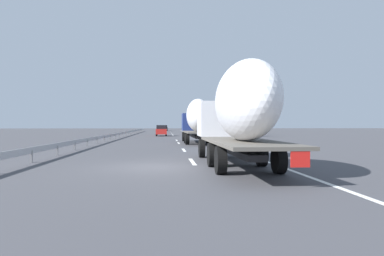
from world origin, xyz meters
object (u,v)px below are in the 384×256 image
at_px(truck_lead, 197,119).
at_px(truck_trailing, 238,110).
at_px(car_black_suv, 164,128).
at_px(car_red_compact, 161,130).
at_px(road_sign, 202,122).

xyz_separation_m(truck_lead, truck_trailing, (-20.19, 0.00, 0.04)).
bearing_deg(car_black_suv, truck_trailing, -177.92).
xyz_separation_m(truck_trailing, car_black_suv, (93.60, 3.40, -1.55)).
height_order(truck_trailing, car_black_suv, truck_trailing).
distance_m(truck_lead, car_red_compact, 23.58).
xyz_separation_m(truck_lead, car_black_suv, (73.41, 3.40, -1.52)).
relative_size(truck_trailing, car_red_compact, 2.78).
relative_size(car_black_suv, road_sign, 1.33).
bearing_deg(truck_lead, car_black_suv, 2.65).
xyz_separation_m(car_black_suv, road_sign, (-48.03, -6.50, 1.47)).
xyz_separation_m(truck_lead, road_sign, (25.38, -3.10, -0.05)).
bearing_deg(car_red_compact, truck_lead, -170.75).
relative_size(car_red_compact, road_sign, 1.29).
bearing_deg(truck_trailing, car_black_suv, 2.08).
bearing_deg(truck_lead, car_red_compact, 9.25).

